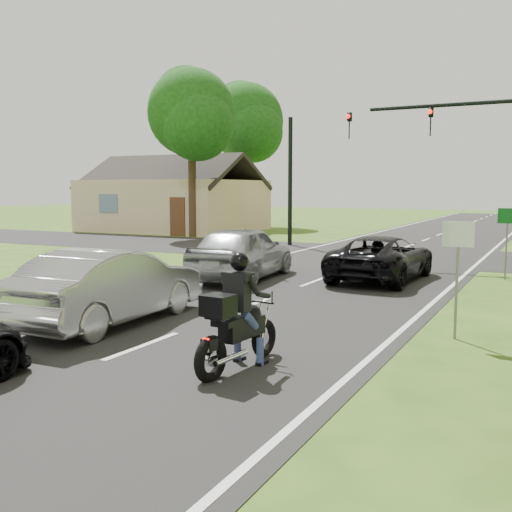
# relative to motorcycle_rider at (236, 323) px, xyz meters

# --- Properties ---
(ground) EXTENTS (140.00, 140.00, 0.00)m
(ground) POSITION_rel_motorcycle_rider_xyz_m (-2.07, 0.41, -0.71)
(ground) COLOR #2F5217
(ground) RESTS_ON ground
(road) EXTENTS (8.00, 100.00, 0.01)m
(road) POSITION_rel_motorcycle_rider_xyz_m (-2.07, 10.41, -0.70)
(road) COLOR black
(road) RESTS_ON ground
(cross_road) EXTENTS (60.00, 7.00, 0.01)m
(cross_road) POSITION_rel_motorcycle_rider_xyz_m (-2.07, 16.41, -0.70)
(cross_road) COLOR black
(cross_road) RESTS_ON ground
(motorcycle_rider) EXTENTS (0.62, 2.08, 1.79)m
(motorcycle_rider) POSITION_rel_motorcycle_rider_xyz_m (0.00, 0.00, 0.00)
(motorcycle_rider) COLOR black
(motorcycle_rider) RESTS_ON ground
(dark_suv) EXTENTS (2.32, 4.78, 1.31)m
(dark_suv) POSITION_rel_motorcycle_rider_xyz_m (-0.42, 9.63, -0.04)
(dark_suv) COLOR black
(dark_suv) RESTS_ON road
(silver_sedan) EXTENTS (1.75, 4.63, 1.51)m
(silver_sedan) POSITION_rel_motorcycle_rider_xyz_m (-3.72, 1.53, 0.06)
(silver_sedan) COLOR #A0A1A5
(silver_sedan) RESTS_ON road
(silver_suv) EXTENTS (2.36, 4.90, 1.62)m
(silver_suv) POSITION_rel_motorcycle_rider_xyz_m (-4.18, 7.91, 0.11)
(silver_suv) COLOR #95989C
(silver_suv) RESTS_ON road
(traffic_signal) EXTENTS (6.38, 0.44, 6.00)m
(traffic_signal) POSITION_rel_motorcycle_rider_xyz_m (1.26, 14.40, 3.43)
(traffic_signal) COLOR black
(traffic_signal) RESTS_ON ground
(signal_pole_far) EXTENTS (0.20, 0.20, 6.00)m
(signal_pole_far) POSITION_rel_motorcycle_rider_xyz_m (-7.27, 18.41, 2.29)
(signal_pole_far) COLOR black
(signal_pole_far) RESTS_ON ground
(sign_white) EXTENTS (0.55, 0.07, 2.12)m
(sign_white) POSITION_rel_motorcycle_rider_xyz_m (2.63, 3.39, 0.89)
(sign_white) COLOR slate
(sign_white) RESTS_ON ground
(sign_green) EXTENTS (0.55, 0.07, 2.12)m
(sign_green) POSITION_rel_motorcycle_rider_xyz_m (2.83, 11.39, 0.89)
(sign_green) COLOR slate
(sign_green) RESTS_ON ground
(tree_left_near) EXTENTS (5.12, 4.96, 9.22)m
(tree_left_near) POSITION_rel_motorcycle_rider_xyz_m (-13.81, 20.19, 5.83)
(tree_left_near) COLOR #332316
(tree_left_near) RESTS_ON ground
(tree_left_far) EXTENTS (5.76, 5.58, 10.14)m
(tree_left_far) POSITION_rel_motorcycle_rider_xyz_m (-15.77, 30.16, 6.43)
(tree_left_far) COLOR #332316
(tree_left_far) RESTS_ON ground
(house) EXTENTS (10.20, 8.00, 4.84)m
(house) POSITION_rel_motorcycle_rider_xyz_m (-18.07, 24.41, 1.06)
(house) COLOR tan
(house) RESTS_ON ground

